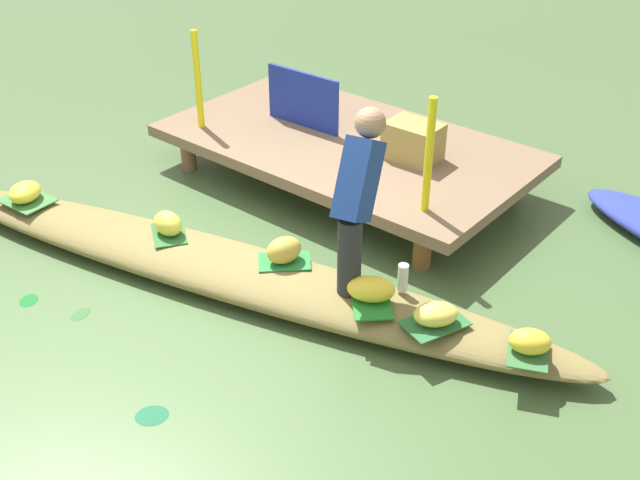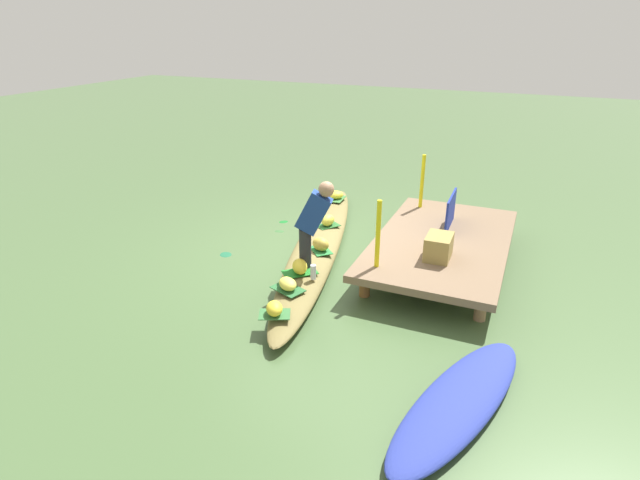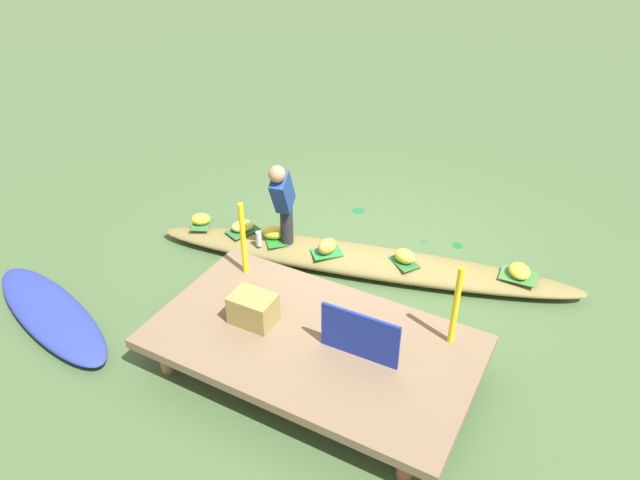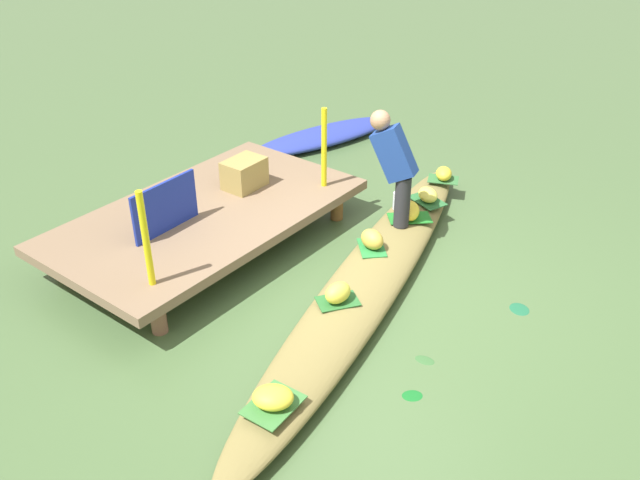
{
  "view_description": "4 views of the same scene",
  "coord_description": "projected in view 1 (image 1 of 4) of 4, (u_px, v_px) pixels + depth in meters",
  "views": [
    {
      "loc": [
        3.52,
        -3.22,
        3.3
      ],
      "look_at": [
        0.46,
        0.5,
        0.31
      ],
      "focal_mm": 44.21,
      "sensor_mm": 36.0,
      "label": 1
    },
    {
      "loc": [
        6.47,
        2.82,
        3.3
      ],
      "look_at": [
        0.19,
        0.12,
        0.3
      ],
      "focal_mm": 28.62,
      "sensor_mm": 36.0,
      "label": 2
    },
    {
      "loc": [
        -2.45,
        5.58,
        4.44
      ],
      "look_at": [
        0.44,
        0.25,
        0.42
      ],
      "focal_mm": 33.47,
      "sensor_mm": 36.0,
      "label": 3
    },
    {
      "loc": [
        -4.41,
        -2.87,
        3.7
      ],
      "look_at": [
        -0.03,
        0.54,
        0.38
      ],
      "focal_mm": 38.11,
      "sensor_mm": 36.0,
      "label": 4
    }
  ],
  "objects": [
    {
      "name": "canal_water",
      "position": [
        229.0,
        282.0,
        5.75
      ],
      "size": [
        40.0,
        40.0,
        0.0
      ],
      "primitive_type": "plane",
      "color": "#456037",
      "rests_on": "ground"
    },
    {
      "name": "dock_platform",
      "position": [
        347.0,
        146.0,
        6.92
      ],
      "size": [
        3.2,
        1.8,
        0.41
      ],
      "color": "#786049",
      "rests_on": "ground"
    },
    {
      "name": "vendor_boat",
      "position": [
        228.0,
        269.0,
        5.69
      ],
      "size": [
        5.37,
        1.9,
        0.23
      ],
      "primitive_type": "ellipsoid",
      "rotation": [
        0.0,
        0.0,
        0.24
      ],
      "color": "olive",
      "rests_on": "ground"
    },
    {
      "name": "leaf_mat_0",
      "position": [
        169.0,
        234.0,
        5.89
      ],
      "size": [
        0.43,
        0.4,
        0.01
      ],
      "primitive_type": "cube",
      "rotation": [
        0.0,
        0.0,
        2.53
      ],
      "color": "#29632C",
      "rests_on": "vendor_boat"
    },
    {
      "name": "banana_bunch_0",
      "position": [
        168.0,
        223.0,
        5.84
      ],
      "size": [
        0.28,
        0.21,
        0.18
      ],
      "primitive_type": "ellipsoid",
      "rotation": [
        0.0,
        0.0,
        6.15
      ],
      "color": "yellow",
      "rests_on": "vendor_boat"
    },
    {
      "name": "leaf_mat_1",
      "position": [
        27.0,
        200.0,
        6.33
      ],
      "size": [
        0.43,
        0.33,
        0.01
      ],
      "primitive_type": "cube",
      "rotation": [
        0.0,
        0.0,
        0.06
      ],
      "color": "#3B7637",
      "rests_on": "vendor_boat"
    },
    {
      "name": "banana_bunch_1",
      "position": [
        25.0,
        192.0,
        6.29
      ],
      "size": [
        0.36,
        0.38,
        0.15
      ],
      "primitive_type": "ellipsoid",
      "rotation": [
        0.0,
        0.0,
        5.29
      ],
      "color": "yellow",
      "rests_on": "vendor_boat"
    },
    {
      "name": "leaf_mat_2",
      "position": [
        528.0,
        351.0,
        4.73
      ],
      "size": [
        0.36,
        0.42,
        0.01
      ],
      "primitive_type": "cube",
      "rotation": [
        0.0,
        0.0,
        1.99
      ],
      "color": "#326936",
      "rests_on": "vendor_boat"
    },
    {
      "name": "banana_bunch_2",
      "position": [
        530.0,
        342.0,
        4.69
      ],
      "size": [
        0.31,
        0.29,
        0.15
      ],
      "primitive_type": "ellipsoid",
      "rotation": [
        0.0,
        0.0,
        3.7
      ],
      "color": "yellow",
      "rests_on": "vendor_boat"
    },
    {
      "name": "leaf_mat_3",
      "position": [
        371.0,
        300.0,
        5.18
      ],
      "size": [
        0.49,
        0.5,
        0.01
      ],
      "primitive_type": "cube",
      "rotation": [
        0.0,
        0.0,
        2.33
      ],
      "color": "#207626",
      "rests_on": "vendor_boat"
    },
    {
      "name": "banana_bunch_3",
      "position": [
        371.0,
        289.0,
        5.13
      ],
      "size": [
        0.37,
        0.33,
        0.17
      ],
      "primitive_type": "ellipsoid",
      "rotation": [
        0.0,
        0.0,
        0.55
      ],
      "color": "yellow",
      "rests_on": "vendor_boat"
    },
    {
      "name": "leaf_mat_4",
      "position": [
        435.0,
        323.0,
        4.97
      ],
      "size": [
        0.38,
        0.47,
        0.01
      ],
      "primitive_type": "cube",
      "rotation": [
        0.0,
        0.0,
        1.21
      ],
      "color": "#286432",
      "rests_on": "vendor_boat"
    },
    {
      "name": "banana_bunch_4",
      "position": [
        436.0,
        314.0,
        4.93
      ],
      "size": [
        0.34,
        0.35,
        0.14
      ],
      "primitive_type": "ellipsoid",
      "rotation": [
        0.0,
        0.0,
        4.01
      ],
      "color": "#E6D952",
      "rests_on": "vendor_boat"
    },
    {
      "name": "leaf_mat_5",
      "position": [
        284.0,
        261.0,
        5.57
      ],
      "size": [
        0.43,
        0.43,
        0.01
      ],
      "primitive_type": "cube",
      "rotation": [
        0.0,
        0.0,
        0.77
      ],
      "color": "#287B37",
      "rests_on": "vendor_boat"
    },
    {
      "name": "banana_bunch_5",
      "position": [
        284.0,
        250.0,
        5.52
      ],
      "size": [
        0.26,
        0.3,
        0.19
      ],
      "primitive_type": "ellipsoid",
      "rotation": [
        0.0,
        0.0,
        1.27
      ],
      "color": "gold",
      "rests_on": "vendor_boat"
    },
    {
      "name": "vendor_person",
      "position": [
        358.0,
        193.0,
        5.0
      ],
      "size": [
        0.29,
        0.51,
        1.2
      ],
      "color": "#28282D",
      "rests_on": "vendor_boat"
    },
    {
      "name": "water_bottle",
      "position": [
        403.0,
        277.0,
        5.23
      ],
      "size": [
        0.07,
        0.07,
        0.2
      ],
      "primitive_type": "cylinder",
      "color": "silver",
      "rests_on": "vendor_boat"
    },
    {
      "name": "market_banner",
      "position": [
        303.0,
        99.0,
        7.02
      ],
      "size": [
        0.78,
        0.05,
        0.5
      ],
      "primitive_type": "cube",
      "rotation": [
        0.0,
        0.0,
        0.02
      ],
      "color": "navy",
      "rests_on": "dock_platform"
    },
    {
      "name": "railing_post_west",
      "position": [
        198.0,
        80.0,
        6.91
      ],
      "size": [
        0.06,
        0.06,
        0.88
      ],
      "primitive_type": "cylinder",
      "color": "yellow",
      "rests_on": "dock_platform"
    },
    {
      "name": "railing_post_east",
      "position": [
        429.0,
        156.0,
        5.61
      ],
      "size": [
        0.06,
        0.06,
        0.88
      ],
      "primitive_type": "cylinder",
      "color": "yellow",
      "rests_on": "dock_platform"
    },
    {
      "name": "produce_crate",
      "position": [
        413.0,
        141.0,
        6.49
      ],
      "size": [
        0.45,
        0.33,
        0.32
      ],
      "primitive_type": "cube",
      "rotation": [
        0.0,
        0.0,
        0.02
      ],
      "color": "olive",
      "rests_on": "dock_platform"
    },
    {
      "name": "drifting_plant_0",
      "position": [
        152.0,
        415.0,
        4.59
      ],
      "size": [
        0.26,
        0.26,
        0.01
      ],
      "primitive_type": "ellipsoid",
      "rotation": [
        0.0,
        0.0,
        0.84
      ],
      "color": "#1C5C3A",
      "rests_on": "ground"
    },
    {
      "name": "drifting_plant_1",
      "position": [
        29.0,
        300.0,
        5.56
      ],
      "size": [
        0.2,
        0.2,
        0.01
      ],
      "primitive_type": "ellipsoid",
      "rotation": [
        0.0,
        0.0,
        2.34
      ],
      "color": "#146322",
      "rests_on": "ground"
    },
    {
      "name": "drifting_plant_2",
      "position": [
        80.0,
        314.0,
        5.42
      ],
      "size": [
        0.13,
        0.18,
        0.01
      ],
      "primitive_type": "ellipsoid",
      "rotation": [
        0.0,
        0.0,
        1.71
      ],
      "color": "#325E2F",
      "rests_on": "ground"
    }
  ]
}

